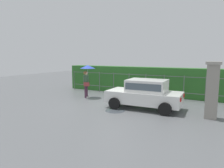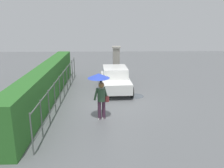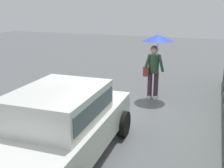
{
  "view_description": "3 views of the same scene",
  "coord_description": "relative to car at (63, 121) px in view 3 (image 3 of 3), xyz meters",
  "views": [
    {
      "loc": [
        5.37,
        -9.59,
        2.61
      ],
      "look_at": [
        -0.21,
        0.46,
        1.06
      ],
      "focal_mm": 32.33,
      "sensor_mm": 36.0,
      "label": 1
    },
    {
      "loc": [
        -11.88,
        0.61,
        4.33
      ],
      "look_at": [
        -0.17,
        0.25,
        1.03
      ],
      "focal_mm": 37.11,
      "sensor_mm": 36.0,
      "label": 2
    },
    {
      "loc": [
        5.98,
        2.59,
        2.94
      ],
      "look_at": [
        -0.16,
        0.18,
        0.99
      ],
      "focal_mm": 42.7,
      "sensor_mm": 36.0,
      "label": 3
    }
  ],
  "objects": [
    {
      "name": "car",
      "position": [
        0.0,
        0.0,
        0.0
      ],
      "size": [
        3.8,
        2.0,
        1.48
      ],
      "rotation": [
        0.0,
        0.0,
        3.19
      ],
      "color": "white",
      "rests_on": "ground"
    },
    {
      "name": "puddle_near",
      "position": [
        -1.1,
        -1.14,
        -0.8
      ],
      "size": [
        0.97,
        0.97,
        0.0
      ],
      "primitive_type": "cylinder",
      "color": "#4C545B",
      "rests_on": "ground"
    },
    {
      "name": "ground_plane",
      "position": [
        -1.96,
        0.01,
        -0.8
      ],
      "size": [
        40.0,
        40.0,
        0.0
      ],
      "primitive_type": "plane",
      "color": "slate"
    },
    {
      "name": "pedestrian",
      "position": [
        -4.21,
        0.84,
        0.73
      ],
      "size": [
        0.96,
        0.96,
        2.09
      ],
      "rotation": [
        0.0,
        0.0,
        0.31
      ],
      "color": "#47283D",
      "rests_on": "ground"
    }
  ]
}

